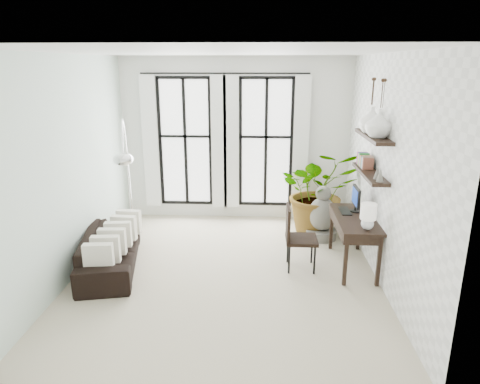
# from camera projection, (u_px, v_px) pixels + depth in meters

# --- Properties ---
(floor) EXTENTS (5.00, 5.00, 0.00)m
(floor) POSITION_uv_depth(u_px,v_px,m) (226.00, 272.00, 6.53)
(floor) COLOR beige
(floor) RESTS_ON ground
(ceiling) EXTENTS (5.00, 5.00, 0.00)m
(ceiling) POSITION_uv_depth(u_px,v_px,m) (224.00, 52.00, 5.61)
(ceiling) COLOR white
(ceiling) RESTS_ON wall_back
(wall_left) EXTENTS (0.00, 5.00, 5.00)m
(wall_left) POSITION_uv_depth(u_px,v_px,m) (70.00, 168.00, 6.18)
(wall_left) COLOR silver
(wall_left) RESTS_ON floor
(wall_right) EXTENTS (0.00, 5.00, 5.00)m
(wall_right) POSITION_uv_depth(u_px,v_px,m) (386.00, 172.00, 5.97)
(wall_right) COLOR white
(wall_right) RESTS_ON floor
(wall_back) EXTENTS (4.50, 0.00, 4.50)m
(wall_back) POSITION_uv_depth(u_px,v_px,m) (236.00, 140.00, 8.46)
(wall_back) COLOR white
(wall_back) RESTS_ON floor
(windows) EXTENTS (3.26, 0.13, 2.65)m
(windows) POSITION_uv_depth(u_px,v_px,m) (225.00, 143.00, 8.42)
(windows) COLOR white
(windows) RESTS_ON wall_back
(wall_shelves) EXTENTS (0.25, 1.30, 0.60)m
(wall_shelves) POSITION_uv_depth(u_px,v_px,m) (370.00, 158.00, 6.26)
(wall_shelves) COLOR black
(wall_shelves) RESTS_ON wall_right
(sofa) EXTENTS (1.14, 2.06, 0.57)m
(sofa) POSITION_uv_depth(u_px,v_px,m) (110.00, 251.00, 6.59)
(sofa) COLOR black
(sofa) RESTS_ON floor
(throw_pillows) EXTENTS (0.40, 1.52, 0.40)m
(throw_pillows) POSITION_uv_depth(u_px,v_px,m) (115.00, 238.00, 6.53)
(throw_pillows) COLOR beige
(throw_pillows) RESTS_ON sofa
(plant) EXTENTS (1.52, 1.34, 1.59)m
(plant) POSITION_uv_depth(u_px,v_px,m) (319.00, 191.00, 7.89)
(plant) COLOR #2D7228
(plant) RESTS_ON floor
(desk) EXTENTS (0.58, 1.37, 1.20)m
(desk) POSITION_uv_depth(u_px,v_px,m) (355.00, 222.00, 6.46)
(desk) COLOR black
(desk) RESTS_ON floor
(desk_chair) EXTENTS (0.48, 0.48, 1.00)m
(desk_chair) POSITION_uv_depth(u_px,v_px,m) (296.00, 234.00, 6.50)
(desk_chair) COLOR black
(desk_chair) RESTS_ON floor
(arc_lamp) EXTENTS (0.72, 1.78, 2.23)m
(arc_lamp) POSITION_uv_depth(u_px,v_px,m) (125.00, 149.00, 6.91)
(arc_lamp) COLOR silver
(arc_lamp) RESTS_ON floor
(buddha) EXTENTS (0.55, 0.55, 0.99)m
(buddha) POSITION_uv_depth(u_px,v_px,m) (322.00, 217.00, 7.68)
(buddha) COLOR slate
(buddha) RESTS_ON floor
(vase_a) EXTENTS (0.37, 0.37, 0.38)m
(vase_a) POSITION_uv_depth(u_px,v_px,m) (379.00, 124.00, 5.82)
(vase_a) COLOR white
(vase_a) RESTS_ON shelf_upper
(vase_b) EXTENTS (0.37, 0.37, 0.38)m
(vase_b) POSITION_uv_depth(u_px,v_px,m) (372.00, 120.00, 6.21)
(vase_b) COLOR white
(vase_b) RESTS_ON shelf_upper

